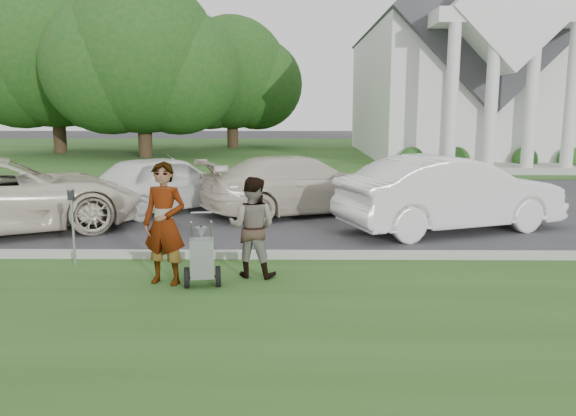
{
  "coord_description": "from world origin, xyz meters",
  "views": [
    {
      "loc": [
        0.25,
        -9.22,
        2.67
      ],
      "look_at": [
        0.16,
        0.0,
        1.03
      ],
      "focal_mm": 35.0,
      "sensor_mm": 36.0,
      "label": 1
    }
  ],
  "objects_px": {
    "tree_left": "(142,63)",
    "church": "(451,49)",
    "car_c": "(301,185)",
    "striping_cart": "(202,259)",
    "tree_back": "(232,78)",
    "car_b": "(166,183)",
    "tree_far": "(54,57)",
    "car_d": "(451,193)",
    "person_left": "(165,225)",
    "parking_meter_near": "(72,218)",
    "person_right": "(252,228)"
  },
  "relations": [
    {
      "from": "tree_left",
      "to": "church",
      "type": "bearing_deg",
      "value": 3.79
    },
    {
      "from": "car_c",
      "to": "striping_cart",
      "type": "bearing_deg",
      "value": 141.42
    },
    {
      "from": "tree_back",
      "to": "car_b",
      "type": "height_order",
      "value": "tree_back"
    },
    {
      "from": "church",
      "to": "car_b",
      "type": "distance_m",
      "value": 22.14
    },
    {
      "from": "tree_far",
      "to": "tree_back",
      "type": "bearing_deg",
      "value": 26.56
    },
    {
      "from": "tree_back",
      "to": "car_d",
      "type": "bearing_deg",
      "value": -74.01
    },
    {
      "from": "tree_left",
      "to": "tree_back",
      "type": "xyz_separation_m",
      "value": [
        4.0,
        8.0,
        -0.38
      ]
    },
    {
      "from": "striping_cart",
      "to": "car_b",
      "type": "xyz_separation_m",
      "value": [
        -1.96,
        6.37,
        0.32
      ]
    },
    {
      "from": "car_c",
      "to": "person_left",
      "type": "bearing_deg",
      "value": 136.05
    },
    {
      "from": "car_b",
      "to": "car_c",
      "type": "bearing_deg",
      "value": -137.44
    },
    {
      "from": "tree_far",
      "to": "car_c",
      "type": "relative_size",
      "value": 2.28
    },
    {
      "from": "parking_meter_near",
      "to": "car_d",
      "type": "distance_m",
      "value": 7.8
    },
    {
      "from": "church",
      "to": "car_c",
      "type": "xyz_separation_m",
      "value": [
        -8.57,
        -18.06,
        -5.2
      ]
    },
    {
      "from": "tree_back",
      "to": "car_b",
      "type": "relative_size",
      "value": 2.18
    },
    {
      "from": "church",
      "to": "tree_far",
      "type": "relative_size",
      "value": 2.07
    },
    {
      "from": "car_b",
      "to": "car_d",
      "type": "bearing_deg",
      "value": -151.85
    },
    {
      "from": "parking_meter_near",
      "to": "car_b",
      "type": "relative_size",
      "value": 0.3
    },
    {
      "from": "parking_meter_near",
      "to": "car_b",
      "type": "xyz_separation_m",
      "value": [
        0.42,
        5.23,
        -0.09
      ]
    },
    {
      "from": "person_left",
      "to": "car_d",
      "type": "relative_size",
      "value": 0.37
    },
    {
      "from": "striping_cart",
      "to": "person_left",
      "type": "height_order",
      "value": "person_left"
    },
    {
      "from": "tree_left",
      "to": "person_right",
      "type": "height_order",
      "value": "tree_left"
    },
    {
      "from": "person_right",
      "to": "parking_meter_near",
      "type": "height_order",
      "value": "person_right"
    },
    {
      "from": "parking_meter_near",
      "to": "tree_far",
      "type": "bearing_deg",
      "value": 112.87
    },
    {
      "from": "person_right",
      "to": "car_d",
      "type": "bearing_deg",
      "value": -127.45
    },
    {
      "from": "person_right",
      "to": "person_left",
      "type": "bearing_deg",
      "value": 28.85
    },
    {
      "from": "church",
      "to": "parking_meter_near",
      "type": "bearing_deg",
      "value": -118.5
    },
    {
      "from": "church",
      "to": "tree_left",
      "type": "relative_size",
      "value": 2.27
    },
    {
      "from": "striping_cart",
      "to": "car_c",
      "type": "bearing_deg",
      "value": 66.65
    },
    {
      "from": "person_left",
      "to": "car_d",
      "type": "distance_m",
      "value": 6.71
    },
    {
      "from": "person_left",
      "to": "parking_meter_near",
      "type": "distance_m",
      "value": 2.06
    },
    {
      "from": "tree_back",
      "to": "person_right",
      "type": "relative_size",
      "value": 5.99
    },
    {
      "from": "tree_left",
      "to": "car_b",
      "type": "xyz_separation_m",
      "value": [
        4.92,
        -16.68,
        -4.36
      ]
    },
    {
      "from": "church",
      "to": "tree_left",
      "type": "xyz_separation_m",
      "value": [
        -17.01,
        -1.13,
        -0.83
      ]
    },
    {
      "from": "tree_far",
      "to": "parking_meter_near",
      "type": "height_order",
      "value": "tree_far"
    },
    {
      "from": "person_left",
      "to": "car_b",
      "type": "bearing_deg",
      "value": 116.65
    },
    {
      "from": "striping_cart",
      "to": "car_d",
      "type": "xyz_separation_m",
      "value": [
        4.84,
        4.09,
        0.4
      ]
    },
    {
      "from": "tree_far",
      "to": "car_d",
      "type": "xyz_separation_m",
      "value": [
        17.73,
        -21.96,
        -4.87
      ]
    },
    {
      "from": "tree_far",
      "to": "person_left",
      "type": "bearing_deg",
      "value": -64.59
    },
    {
      "from": "person_left",
      "to": "car_d",
      "type": "height_order",
      "value": "person_left"
    },
    {
      "from": "person_left",
      "to": "tree_far",
      "type": "bearing_deg",
      "value": 129.53
    },
    {
      "from": "striping_cart",
      "to": "person_left",
      "type": "bearing_deg",
      "value": 157.62
    },
    {
      "from": "church",
      "to": "car_b",
      "type": "bearing_deg",
      "value": -124.18
    },
    {
      "from": "tree_back",
      "to": "parking_meter_near",
      "type": "distance_m",
      "value": 30.16
    },
    {
      "from": "person_left",
      "to": "car_c",
      "type": "bearing_deg",
      "value": 84.49
    },
    {
      "from": "church",
      "to": "striping_cart",
      "type": "relative_size",
      "value": 21.34
    },
    {
      "from": "tree_far",
      "to": "tree_left",
      "type": "bearing_deg",
      "value": -26.56
    },
    {
      "from": "car_d",
      "to": "tree_far",
      "type": "bearing_deg",
      "value": 18.31
    },
    {
      "from": "striping_cart",
      "to": "person_left",
      "type": "xyz_separation_m",
      "value": [
        -0.58,
        0.14,
        0.51
      ]
    },
    {
      "from": "tree_far",
      "to": "striping_cart",
      "type": "height_order",
      "value": "tree_far"
    },
    {
      "from": "tree_left",
      "to": "parking_meter_near",
      "type": "relative_size",
      "value": 7.94
    }
  ]
}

